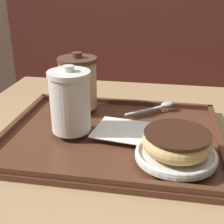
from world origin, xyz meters
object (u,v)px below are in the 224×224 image
object	(u,v)px
coffee_cup_rear	(78,82)
donut_chocolate_glazed	(177,142)
spoon	(161,106)
coffee_cup_front	(70,101)

from	to	relation	value
coffee_cup_rear	donut_chocolate_glazed	world-z (taller)	coffee_cup_rear
spoon	coffee_cup_rear	bearing A→B (deg)	148.56
coffee_cup_rear	spoon	size ratio (longest dim) A/B	1.16
coffee_cup_front	spoon	bearing A→B (deg)	40.16
coffee_cup_front	donut_chocolate_glazed	distance (m)	0.23
donut_chocolate_glazed	coffee_cup_front	bearing A→B (deg)	160.63
coffee_cup_front	donut_chocolate_glazed	bearing A→B (deg)	-19.37
coffee_cup_front	spoon	size ratio (longest dim) A/B	1.19
coffee_cup_front	donut_chocolate_glazed	xyz separation A→B (m)	(0.22, -0.08, -0.03)
coffee_cup_front	donut_chocolate_glazed	world-z (taller)	coffee_cup_front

